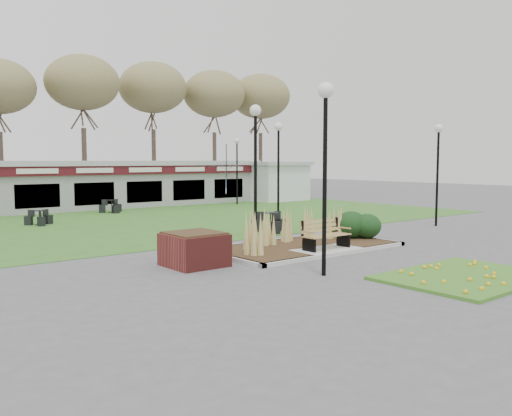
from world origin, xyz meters
TOP-DOWN VIEW (x-y plane):
  - ground at (0.00, 0.00)m, footprint 100.00×100.00m
  - lawn at (0.00, 12.00)m, footprint 34.00×16.00m
  - flower_bed at (0.00, -4.60)m, footprint 4.20×3.00m
  - planting_bed at (1.27, 1.35)m, footprint 6.75×3.40m
  - park_bench at (0.00, 0.25)m, footprint 1.70×0.66m
  - brick_planter at (-4.40, 1.00)m, footprint 1.50×1.50m
  - food_pavilion at (0.00, 19.96)m, footprint 24.60×3.40m
  - service_hut at (13.50, 18.00)m, footprint 4.40×3.40m
  - tree_backdrop at (0.00, 28.00)m, footprint 47.24×5.24m
  - lamp_post_near_left at (-2.52, -2.15)m, footprint 0.40×0.40m
  - lamp_post_near_right at (9.01, 2.00)m, footprint 0.38×0.38m
  - lamp_post_mid_left at (-0.43, 3.20)m, footprint 0.40×0.40m
  - lamp_post_mid_right at (3.95, 6.95)m, footprint 0.38×0.38m
  - lamp_post_far_right at (9.18, 17.00)m, footprint 0.36×0.36m
  - bistro_set_a at (-4.74, 13.37)m, footprint 1.24×1.16m
  - bistro_set_c at (1.81, 5.00)m, footprint 1.37×1.49m
  - bistro_set_d at (0.26, 16.78)m, footprint 1.34×1.18m
  - patio_umbrella at (8.00, 16.57)m, footprint 2.73×2.77m

SIDE VIEW (x-z plane):
  - ground at x=0.00m, z-range 0.00..0.00m
  - lawn at x=0.00m, z-range 0.00..0.02m
  - flower_bed at x=0.00m, z-range -0.01..0.15m
  - bistro_set_a at x=-4.74m, z-range -0.09..0.57m
  - bistro_set_d at x=0.26m, z-range -0.10..0.61m
  - bistro_set_c at x=1.81m, z-range -0.11..0.68m
  - planting_bed at x=1.27m, z-range -0.27..1.00m
  - brick_planter at x=-4.40m, z-range 0.00..0.95m
  - park_bench at x=0.00m, z-range 0.12..1.05m
  - service_hut at x=13.50m, z-range 0.04..2.86m
  - food_pavilion at x=0.00m, z-range 0.03..2.93m
  - patio_umbrella at x=8.00m, z-range 0.38..3.23m
  - lamp_post_far_right at x=9.18m, z-range 1.00..5.38m
  - lamp_post_near_right at x=9.01m, z-range 1.03..5.56m
  - lamp_post_mid_right at x=3.95m, z-range 1.06..5.70m
  - lamp_post_near_left at x=-2.52m, z-range 1.11..5.97m
  - lamp_post_mid_left at x=-0.43m, z-range 1.11..5.97m
  - tree_backdrop at x=0.00m, z-range 3.18..13.54m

